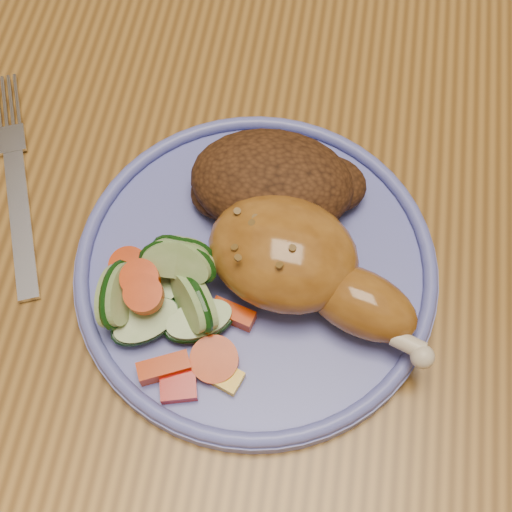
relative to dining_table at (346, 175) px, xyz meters
name	(u,v)px	position (x,y,z in m)	size (l,w,h in m)	color
ground	(302,384)	(0.00, 0.00, -0.67)	(4.00, 4.00, 0.00)	brown
dining_table	(346,175)	(0.00, 0.00, 0.00)	(0.90, 1.40, 0.75)	olive
plate	(256,269)	(-0.06, -0.15, 0.09)	(0.25, 0.25, 0.01)	#5C63BE
plate_rim	(256,262)	(-0.06, -0.15, 0.10)	(0.25, 0.25, 0.01)	#5C63BE
chicken_leg	(302,265)	(-0.03, -0.15, 0.12)	(0.16, 0.11, 0.05)	#995E20
rice_pilaf	(275,183)	(-0.05, -0.09, 0.11)	(0.12, 0.08, 0.05)	#422310
vegetable_pile	(168,298)	(-0.11, -0.19, 0.11)	(0.11, 0.12, 0.05)	#A50A05
fork	(17,187)	(-0.25, -0.11, 0.09)	(0.08, 0.17, 0.00)	silver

